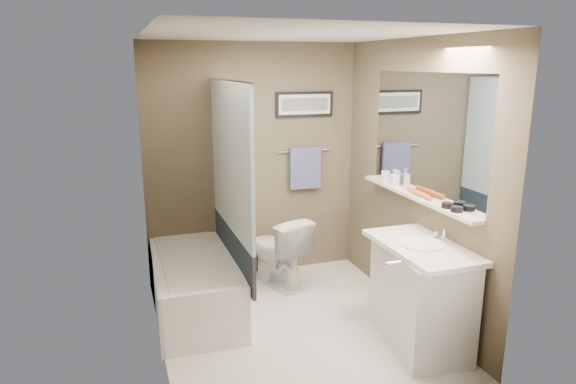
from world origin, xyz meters
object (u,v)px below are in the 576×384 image
object	(u,v)px
bathtub	(194,285)
glass_jar	(386,176)
toilet	(278,250)
hair_brush_front	(424,195)
candle_bowl_near	(457,209)
soap_bottle	(394,177)
candle_bowl_far	(447,205)
vanity	(420,297)
hair_brush_back	(414,191)

from	to	relation	value
bathtub	glass_jar	xyz separation A→B (m)	(1.79, -0.20, 0.92)
toilet	hair_brush_front	world-z (taller)	hair_brush_front
candle_bowl_near	glass_jar	xyz separation A→B (m)	(0.00, 1.06, 0.03)
toilet	soap_bottle	distance (m)	1.39
candle_bowl_near	hair_brush_front	distance (m)	0.43
candle_bowl_far	hair_brush_front	bearing A→B (deg)	90.00
vanity	soap_bottle	size ratio (longest dim) A/B	6.13
hair_brush_back	hair_brush_front	bearing A→B (deg)	-90.00
toilet	hair_brush_back	bearing A→B (deg)	113.42
candle_bowl_near	hair_brush_front	world-z (taller)	hair_brush_front
soap_bottle	candle_bowl_near	bearing A→B (deg)	-90.00
bathtub	candle_bowl_far	world-z (taller)	candle_bowl_far
toilet	soap_bottle	bearing A→B (deg)	124.90
bathtub	hair_brush_back	world-z (taller)	hair_brush_back
toilet	vanity	size ratio (longest dim) A/B	0.80
glass_jar	hair_brush_back	bearing A→B (deg)	-90.00
candle_bowl_near	hair_brush_back	world-z (taller)	hair_brush_back
bathtub	soap_bottle	xyz separation A→B (m)	(1.79, -0.36, 0.94)
candle_bowl_far	soap_bottle	xyz separation A→B (m)	(0.00, 0.79, 0.05)
toilet	candle_bowl_far	world-z (taller)	candle_bowl_far
hair_brush_front	glass_jar	size ratio (longest dim) A/B	2.20
hair_brush_front	candle_bowl_far	bearing A→B (deg)	-90.00
candle_bowl_far	hair_brush_front	world-z (taller)	hair_brush_front
candle_bowl_far	soap_bottle	distance (m)	0.79
toilet	vanity	bearing A→B (deg)	97.67
candle_bowl_near	soap_bottle	bearing A→B (deg)	90.00
hair_brush_front	vanity	bearing A→B (deg)	-120.35
toilet	candle_bowl_far	xyz separation A→B (m)	(0.90, -1.46, 0.77)
toilet	candle_bowl_near	world-z (taller)	candle_bowl_near
hair_brush_back	soap_bottle	bearing A→B (deg)	90.00
toilet	vanity	xyz separation A→B (m)	(0.71, -1.46, 0.04)
vanity	candle_bowl_far	distance (m)	0.76
hair_brush_back	glass_jar	world-z (taller)	glass_jar
bathtub	toilet	distance (m)	0.95
hair_brush_back	glass_jar	size ratio (longest dim) A/B	2.20
candle_bowl_near	soap_bottle	distance (m)	0.90
candle_bowl_far	glass_jar	bearing A→B (deg)	90.00
vanity	glass_jar	xyz separation A→B (m)	(0.19, 0.94, 0.77)
toilet	glass_jar	distance (m)	1.31
toilet	glass_jar	size ratio (longest dim) A/B	7.24
glass_jar	candle_bowl_near	bearing A→B (deg)	-90.00
vanity	hair_brush_front	bearing A→B (deg)	67.00
bathtub	hair_brush_front	size ratio (longest dim) A/B	6.82
candle_bowl_near	candle_bowl_far	size ratio (longest dim) A/B	1.00
bathtub	vanity	size ratio (longest dim) A/B	1.67
glass_jar	hair_brush_front	bearing A→B (deg)	-90.00
candle_bowl_near	glass_jar	bearing A→B (deg)	90.00
vanity	glass_jar	distance (m)	1.23
candle_bowl_near	candle_bowl_far	world-z (taller)	same
vanity	glass_jar	size ratio (longest dim) A/B	9.00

